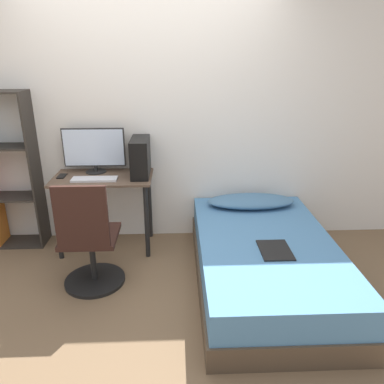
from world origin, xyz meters
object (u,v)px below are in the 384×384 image
at_px(office_chair, 90,247).
at_px(keyboard, 94,179).
at_px(monitor, 94,149).
at_px(pc_tower, 140,157).
at_px(bed, 265,262).

distance_m(office_chair, keyboard, 0.70).
distance_m(office_chair, monitor, 1.04).
bearing_deg(pc_tower, office_chair, -117.69).
bearing_deg(office_chair, monitor, 95.24).
height_order(office_chair, monitor, monitor).
height_order(office_chair, keyboard, office_chair).
relative_size(bed, monitor, 3.22).
height_order(office_chair, bed, office_chair).
height_order(monitor, keyboard, monitor).
distance_m(bed, pc_tower, 1.50).
xyz_separation_m(monitor, pc_tower, (0.46, -0.11, -0.05)).
height_order(monitor, pc_tower, monitor).
xyz_separation_m(bed, keyboard, (-1.50, 0.60, 0.56)).
relative_size(monitor, keyboard, 1.43).
relative_size(bed, pc_tower, 4.69).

